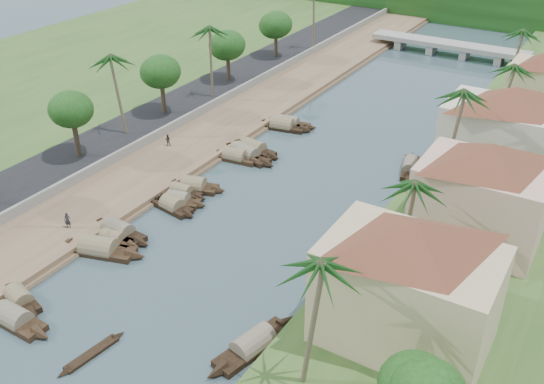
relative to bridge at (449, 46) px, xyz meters
The scene contains 44 objects.
ground 72.02m from the bridge, 90.00° to the right, with size 220.00×220.00×0.00m, color #374B52.
left_bank 54.42m from the bridge, 107.10° to the right, with size 10.00×180.00×0.80m, color brown.
right_bank 55.37m from the bridge, 69.93° to the right, with size 16.00×180.00×1.20m, color #305321.
road 57.49m from the bridge, 115.23° to the right, with size 8.00×180.00×1.40m, color black.
retaining_wall 55.79m from the bridge, 111.23° to the right, with size 0.40×180.00×1.10m, color slate.
far_left_fill 72.84m from the bridge, 134.44° to the right, with size 45.00×220.00×1.35m, color #305321.
treeline 28.09m from the bridge, 90.00° to the left, with size 120.00×14.00×8.00m.
bridge is the anchor object (origin of this frame).
building_near 76.54m from the bridge, 75.61° to the right, with size 14.85×14.85×10.20m.
building_mid 61.51m from the bridge, 70.98° to the right, with size 14.11×14.11×9.70m.
building_far 48.15m from the bridge, 66.65° to the right, with size 15.59×15.59×10.20m.
sampan_0 87.43m from the bridge, 95.43° to the right, with size 8.49×2.02×2.23m.
sampan_1 85.77m from the bridge, 96.58° to the right, with size 6.93×3.25×2.04m.
sampan_2 77.19m from the bridge, 96.98° to the right, with size 9.74×4.54×2.48m.
sampan_3 74.19m from the bridge, 97.69° to the right, with size 8.54×2.31×2.27m.
sampan_4 75.39m from the bridge, 97.19° to the right, with size 6.47×2.17×1.86m.
sampan_5 67.58m from the bridge, 97.22° to the right, with size 6.76×2.65×2.13m.
sampan_6 66.44m from the bridge, 97.53° to the right, with size 6.80×2.93×2.02m.
sampan_7 64.94m from the bridge, 98.47° to the right, with size 6.63×1.69×1.81m.
sampan_8 63.28m from the bridge, 98.30° to the right, with size 7.66×3.86×2.30m.
sampan_9 53.68m from the bridge, 99.29° to the right, with size 9.79×3.78×2.40m.
sampan_10 55.09m from the bridge, 99.72° to the right, with size 7.88×2.44×2.15m.
sampan_11 52.10m from the bridge, 99.51° to the right, with size 8.56×2.95×2.39m.
sampan_12 43.15m from the bridge, 102.06° to the right, with size 8.63×2.95×2.04m.
sampan_13 44.36m from the bridge, 101.88° to the right, with size 8.75×3.28×2.33m.
sampan_14 80.21m from the bridge, 83.14° to the right, with size 3.82×9.54×2.27m.
sampan_15 65.29m from the bridge, 81.54° to the right, with size 1.97×6.73×1.84m.
sampan_16 46.95m from the bridge, 78.19° to the right, with size 3.69×8.52×2.07m.
canoe_0 86.37m from the bridge, 90.25° to the right, with size 1.63×6.21×0.81m.
canoe_1 76.56m from the bridge, 96.40° to the right, with size 5.19×1.29×0.83m.
canoe_2 52.21m from the bridge, 102.09° to the right, with size 6.24×1.68×0.90m.
palm_0 83.33m from the bridge, 79.56° to the right, with size 3.20×3.20×11.85m.
palm_1 68.51m from the bridge, 76.40° to the right, with size 3.20×3.20×10.14m.
palm_2 54.81m from the bridge, 73.80° to the right, with size 3.20×3.20×12.98m.
palm_3 37.05m from the bridge, 63.75° to the right, with size 3.20×3.20×10.28m.
palm_5 62.86m from the bridge, 112.70° to the right, with size 3.20×3.20×11.25m.
palm_6 47.74m from the bridge, 118.03° to the right, with size 3.20×3.20×11.45m.
palm_7 23.92m from the bridge, 51.24° to the right, with size 3.20×3.20×10.78m.
tree_2 69.50m from the bridge, 110.26° to the right, with size 4.96×4.96×7.82m.
tree_3 55.39m from the bridge, 115.80° to the right, with size 5.20×5.20×7.86m.
tree_4 42.22m from the bridge, 124.92° to the right, with size 5.24×5.24×7.56m.
tree_5 31.73m from the bridge, 139.96° to the right, with size 5.26×5.26×7.47m.
person_near 77.17m from the bridge, 100.49° to the right, with size 0.60×0.39×1.65m, color #26272D.
person_far 59.24m from the bridge, 107.42° to the right, with size 0.71×0.55×1.46m, color #332B24.
Camera 1 is at (28.20, -35.66, 33.02)m, focal length 40.00 mm.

